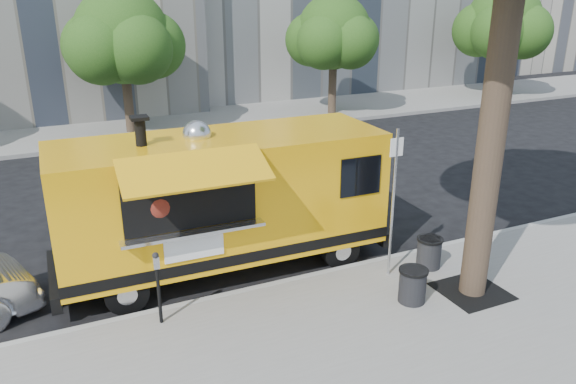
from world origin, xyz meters
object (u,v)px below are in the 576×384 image
far_tree_b (122,36)px  sign_post (393,195)px  parking_meter (158,280)px  far_tree_c (334,32)px  food_truck (221,199)px  far_tree_d (503,22)px  trash_bin_right (412,284)px  trash_bin_left (429,252)px

far_tree_b → sign_post: size_ratio=1.83×
sign_post → parking_meter: bearing=177.5°
far_tree_c → food_truck: bearing=-127.6°
far_tree_d → trash_bin_right: (-16.66, -15.20, -3.39)m
trash_bin_left → trash_bin_right: trash_bin_right is taller
far_tree_b → food_truck: (-0.29, -12.38, -2.25)m
far_tree_b → far_tree_d: (19.00, -0.10, 0.06)m
far_tree_b → trash_bin_right: (2.34, -15.30, -3.34)m
trash_bin_right → far_tree_b: bearing=98.7°
parking_meter → far_tree_d: bearing=33.6°
far_tree_b → sign_post: (2.55, -14.25, -1.98)m
sign_post → parking_meter: 4.64m
far_tree_c → food_truck: (-9.29, -12.08, -2.13)m
far_tree_b → far_tree_c: far_tree_b is taller
far_tree_b → trash_bin_left: size_ratio=8.60×
far_tree_d → sign_post: 21.79m
parking_meter → trash_bin_right: 4.55m
far_tree_c → trash_bin_left: size_ratio=8.15×
far_tree_c → parking_meter: bearing=-128.7°
trash_bin_left → trash_bin_right: size_ratio=0.99×
sign_post → trash_bin_left: sign_post is taller
far_tree_d → food_truck: far_tree_d is taller
far_tree_c → parking_meter: size_ratio=3.90×
sign_post → parking_meter: (-4.55, 0.20, -0.87)m
far_tree_c → parking_meter: far_tree_c is taller
parking_meter → far_tree_b: bearing=81.9°
food_truck → trash_bin_right: 4.08m
food_truck → far_tree_c: bearing=53.8°
far_tree_c → far_tree_d: bearing=1.1°
sign_post → food_truck: (-2.84, 1.87, -0.26)m
far_tree_c → trash_bin_left: far_tree_c is taller
trash_bin_left → trash_bin_right: (-1.13, -0.96, 0.00)m
parking_meter → far_tree_c: bearing=51.3°
far_tree_c → far_tree_d: 10.00m
far_tree_d → trash_bin_left: far_tree_d is taller
far_tree_b → sign_post: bearing=-79.9°
far_tree_d → parking_meter: bearing=-146.4°
far_tree_c → far_tree_d: (10.00, 0.20, 0.17)m
far_tree_b → parking_meter: far_tree_b is taller
far_tree_b → parking_meter: 14.48m
food_truck → trash_bin_left: bearing=-26.0°
far_tree_b → far_tree_d: 19.00m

